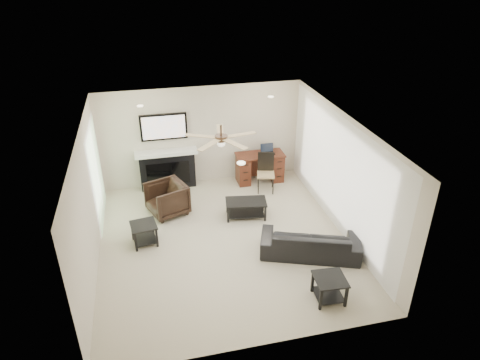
{
  "coord_description": "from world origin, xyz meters",
  "views": [
    {
      "loc": [
        -1.33,
        -7.11,
        5.26
      ],
      "look_at": [
        0.43,
        0.42,
        1.15
      ],
      "focal_mm": 32.0,
      "sensor_mm": 36.0,
      "label": 1
    }
  ],
  "objects_px": {
    "armchair": "(167,199)",
    "coffee_table": "(246,209)",
    "desk": "(260,167)",
    "fireplace_unit": "(166,153)",
    "sofa": "(310,242)"
  },
  "relations": [
    {
      "from": "coffee_table",
      "to": "desk",
      "type": "distance_m",
      "value": 1.78
    },
    {
      "from": "fireplace_unit",
      "to": "sofa",
      "type": "bearing_deg",
      "value": -53.86
    },
    {
      "from": "sofa",
      "to": "fireplace_unit",
      "type": "xyz_separation_m",
      "value": [
        -2.47,
        3.38,
        0.67
      ]
    },
    {
      "from": "armchair",
      "to": "coffee_table",
      "type": "relative_size",
      "value": 0.9
    },
    {
      "from": "coffee_table",
      "to": "sofa",
      "type": "bearing_deg",
      "value": -51.76
    },
    {
      "from": "coffee_table",
      "to": "desk",
      "type": "height_order",
      "value": "desk"
    },
    {
      "from": "fireplace_unit",
      "to": "armchair",
      "type": "bearing_deg",
      "value": -95.94
    },
    {
      "from": "sofa",
      "to": "desk",
      "type": "relative_size",
      "value": 1.57
    },
    {
      "from": "fireplace_unit",
      "to": "desk",
      "type": "height_order",
      "value": "fireplace_unit"
    },
    {
      "from": "armchair",
      "to": "fireplace_unit",
      "type": "relative_size",
      "value": 0.43
    },
    {
      "from": "sofa",
      "to": "coffee_table",
      "type": "height_order",
      "value": "sofa"
    },
    {
      "from": "armchair",
      "to": "fireplace_unit",
      "type": "distance_m",
      "value": 1.37
    },
    {
      "from": "armchair",
      "to": "coffee_table",
      "type": "height_order",
      "value": "armchair"
    },
    {
      "from": "armchair",
      "to": "coffee_table",
      "type": "distance_m",
      "value": 1.79
    },
    {
      "from": "sofa",
      "to": "coffee_table",
      "type": "bearing_deg",
      "value": -40.55
    }
  ]
}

